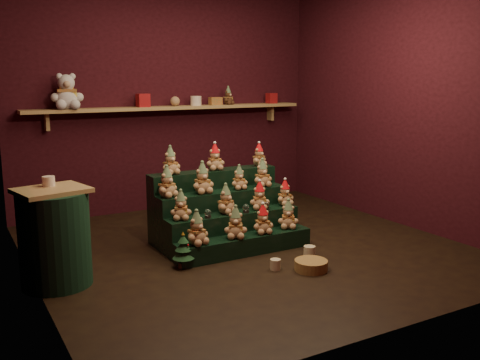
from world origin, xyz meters
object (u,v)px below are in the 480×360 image
mug_left (275,264)px  wicker_basket (311,265)px  riser_tier_front (245,245)px  brown_bear (228,96)px  mug_right (309,252)px  side_table (55,238)px  snow_globe_b (246,208)px  white_bear (66,87)px  snow_globe_a (208,214)px  snow_globe_c (266,205)px  mini_christmas_tree (183,250)px

mug_left → wicker_basket: 0.31m
riser_tier_front → wicker_basket: riser_tier_front is taller
mug_left → brown_bear: 2.97m
mug_right → side_table: bearing=167.8°
mug_left → mug_right: bearing=13.9°
snow_globe_b → white_bear: 2.50m
side_table → brown_bear: size_ratio=3.51×
side_table → mug_left: (1.75, -0.59, -0.35)m
white_bear → riser_tier_front: bearing=-51.6°
white_bear → brown_bear: 2.06m
mug_left → mug_right: mug_right is taller
white_bear → brown_bear: (2.06, 0.00, -0.14)m
side_table → riser_tier_front: bearing=-15.3°
mug_right → wicker_basket: (-0.19, -0.28, -0.01)m
wicker_basket → snow_globe_a: bearing=125.5°
snow_globe_c → mug_left: (-0.32, -0.67, -0.36)m
mini_christmas_tree → white_bear: 2.52m
snow_globe_c → side_table: (-2.07, -0.08, -0.00)m
side_table → brown_bear: brown_bear is taller
snow_globe_a → white_bear: (-0.86, 1.81, 1.17)m
mug_left → mug_right: 0.47m
snow_globe_b → brown_bear: size_ratio=0.38×
white_bear → snow_globe_a: bearing=-56.9°
riser_tier_front → snow_globe_c: size_ratio=15.78×
white_bear → wicker_basket: bearing=-53.5°
snow_globe_b → wicker_basket: (0.18, -0.84, -0.36)m
snow_globe_a → white_bear: 2.32m
snow_globe_a → mug_right: size_ratio=0.78×
riser_tier_front → brown_bear: size_ratio=6.07×
brown_bear → mini_christmas_tree: bearing=-149.8°
mini_christmas_tree → brown_bear: 2.86m
snow_globe_b → wicker_basket: size_ratio=0.30×
wicker_basket → mug_right: bearing=55.7°
riser_tier_front → mug_left: 0.51m
mini_christmas_tree → brown_bear: (1.55, 2.03, 1.27)m
wicker_basket → side_table: bearing=159.3°
mug_left → mini_christmas_tree: bearing=146.9°
mini_christmas_tree → white_bear: size_ratio=0.67×
snow_globe_c → side_table: size_ratio=0.11×
snow_globe_a → mug_left: (0.33, -0.67, -0.36)m
riser_tier_front → white_bear: bearing=120.7°
snow_globe_c → mini_christmas_tree: (-1.01, -0.22, -0.24)m
riser_tier_front → snow_globe_b: (0.11, 0.16, 0.31)m
wicker_basket → snow_globe_b: bearing=102.1°
mug_left → riser_tier_front: bearing=92.5°
mug_left → snow_globe_b: bearing=82.7°
side_table → snow_globe_a: bearing=-9.4°
snow_globe_b → mug_right: snow_globe_b is taller
side_table → white_bear: white_bear is taller
white_bear → snow_globe_b: bearing=-47.1°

